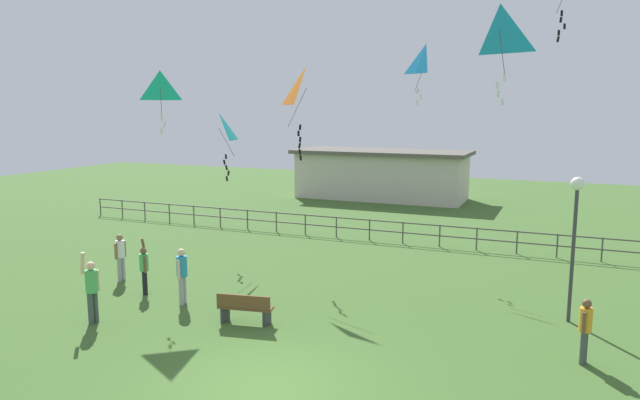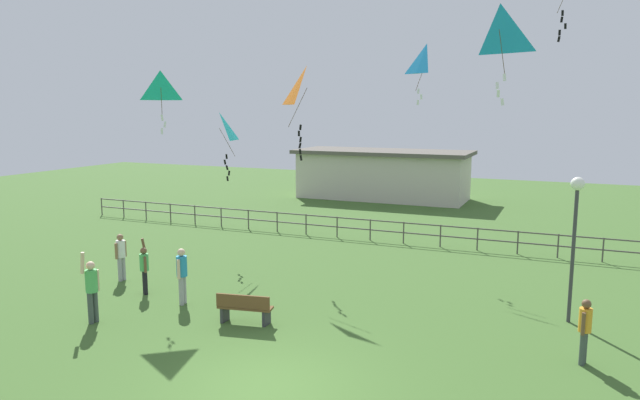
% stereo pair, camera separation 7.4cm
% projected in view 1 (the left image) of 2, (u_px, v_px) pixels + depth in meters
% --- Properties ---
extents(ground_plane, '(80.00, 80.00, 0.00)m').
position_uv_depth(ground_plane, '(267.00, 388.00, 12.09)').
color(ground_plane, '#3D6028').
extents(lamppost, '(0.36, 0.36, 4.00)m').
position_uv_depth(lamppost, '(575.00, 216.00, 15.41)').
color(lamppost, '#38383D').
rests_on(lamppost, ground_plane).
extents(park_bench, '(1.55, 0.68, 0.85)m').
position_uv_depth(park_bench, '(245.00, 308.00, 15.60)').
color(park_bench, brown).
rests_on(park_bench, ground_plane).
extents(person_0, '(0.38, 0.40, 1.76)m').
position_uv_depth(person_0, '(144.00, 267.00, 18.08)').
color(person_0, black).
rests_on(person_0, ground_plane).
extents(person_1, '(0.31, 0.51, 1.70)m').
position_uv_depth(person_1, '(182.00, 272.00, 17.12)').
color(person_1, '#99999E').
rests_on(person_1, ground_plane).
extents(person_2, '(0.32, 0.52, 2.02)m').
position_uv_depth(person_2, '(92.00, 287.00, 15.60)').
color(person_2, '#3F4C47').
rests_on(person_2, ground_plane).
extents(person_3, '(0.28, 0.45, 1.53)m').
position_uv_depth(person_3, '(585.00, 327.00, 13.10)').
color(person_3, '#3F4C47').
rests_on(person_3, ground_plane).
extents(person_4, '(0.30, 0.49, 1.61)m').
position_uv_depth(person_4, '(120.00, 254.00, 19.50)').
color(person_4, '#99999E').
rests_on(person_4, ground_plane).
extents(kite_0, '(1.30, 0.93, 2.65)m').
position_uv_depth(kite_0, '(499.00, 32.00, 15.52)').
color(kite_0, '#198CD1').
extents(kite_1, '(1.13, 1.07, 1.98)m').
position_uv_depth(kite_1, '(161.00, 89.00, 18.57)').
color(kite_1, '#19B2B2').
extents(kite_2, '(1.10, 1.12, 3.31)m').
position_uv_depth(kite_2, '(306.00, 91.00, 20.73)').
color(kite_2, orange).
extents(kite_4, '(1.01, 0.96, 2.65)m').
position_uv_depth(kite_4, '(219.00, 131.00, 22.71)').
color(kite_4, '#19B2B2').
extents(kite_5, '(1.05, 1.02, 2.33)m').
position_uv_depth(kite_5, '(426.00, 62.00, 22.84)').
color(kite_5, '#198CD1').
extents(waterfront_railing, '(36.01, 0.06, 0.95)m').
position_uv_depth(waterfront_railing, '(417.00, 230.00, 24.80)').
color(waterfront_railing, '#4C4742').
rests_on(waterfront_railing, ground_plane).
extents(pavilion_building, '(11.25, 4.58, 3.15)m').
position_uv_depth(pavilion_building, '(381.00, 174.00, 37.63)').
color(pavilion_building, beige).
rests_on(pavilion_building, ground_plane).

